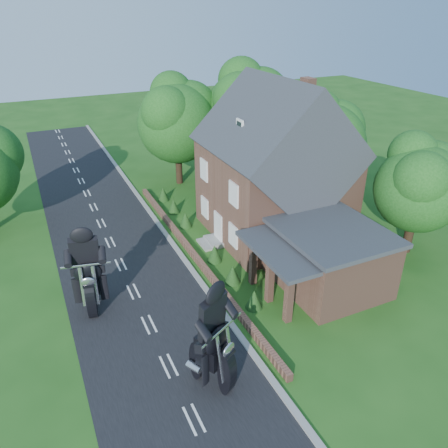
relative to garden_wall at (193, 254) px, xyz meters
name	(u,v)px	position (x,y,z in m)	size (l,w,h in m)	color
ground	(149,325)	(-4.30, -5.00, -0.20)	(120.00, 120.00, 0.00)	#1E4C15
road	(149,325)	(-4.30, -5.00, -0.19)	(7.00, 80.00, 0.02)	black
kerb	(217,304)	(-0.65, -5.00, -0.14)	(0.30, 80.00, 0.12)	gray
garden_wall	(193,254)	(0.00, 0.00, 0.00)	(0.30, 22.00, 0.40)	brown
house	(275,171)	(6.19, 1.00, 4.14)	(9.54, 8.64, 10.24)	brown
annex	(327,257)	(5.57, -5.80, 1.57)	(7.05, 5.94, 3.44)	brown
tree_annex_side	(424,180)	(12.83, -4.90, 4.49)	(5.64, 5.20, 7.48)	black
tree_house_right	(329,137)	(12.35, 3.62, 4.99)	(6.51, 6.00, 8.40)	black
tree_behind_house	(252,105)	(9.88, 11.14, 6.03)	(7.81, 7.20, 10.08)	black
tree_behind_left	(181,116)	(3.86, 12.13, 5.53)	(6.94, 6.40, 9.16)	black
shrub_a	(254,299)	(1.00, -6.00, 0.35)	(0.90, 0.90, 1.10)	#153611
shrub_b	(233,274)	(1.00, -3.50, 0.35)	(0.90, 0.90, 1.10)	#153611
shrub_c	(215,253)	(1.00, -1.00, 0.35)	(0.90, 0.90, 1.10)	#153611
shrub_d	(186,220)	(1.00, 4.00, 0.35)	(0.90, 0.90, 1.10)	#153611
shrub_e	(174,206)	(1.00, 6.50, 0.35)	(0.90, 0.90, 1.10)	#153611
shrub_f	(163,194)	(1.00, 9.00, 0.35)	(0.90, 0.90, 1.10)	#153611
motorcycle_lead	(213,370)	(-2.93, -9.70, 0.57)	(0.42, 1.65, 1.54)	black
motorcycle_follow	(93,298)	(-6.51, -2.64, 0.53)	(0.39, 1.56, 1.45)	black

